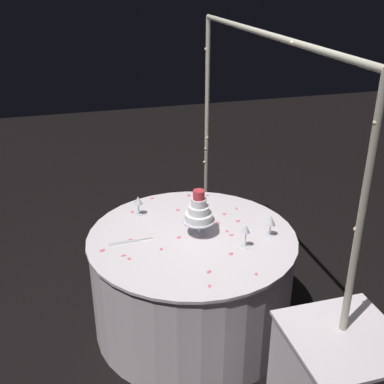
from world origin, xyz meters
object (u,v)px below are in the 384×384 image
at_px(wine_glass_2, 246,231).
at_px(cake_knife, 134,240).
at_px(tiered_cake, 199,212).
at_px(main_table, 192,281).
at_px(wine_glass_0, 138,201).
at_px(decorative_arch, 259,140).
at_px(wine_glass_1, 271,221).

distance_m(wine_glass_2, cake_knife, 0.74).
bearing_deg(tiered_cake, main_table, -73.52).
xyz_separation_m(wine_glass_0, wine_glass_2, (0.63, 0.59, 0.01)).
bearing_deg(tiered_cake, decorative_arch, 88.05).
xyz_separation_m(decorative_arch, main_table, (0.00, -0.45, -1.01)).
bearing_deg(wine_glass_0, decorative_arch, 61.35).
bearing_deg(decorative_arch, main_table, -89.84).
bearing_deg(wine_glass_0, wine_glass_2, 42.83).
height_order(wine_glass_0, wine_glass_2, wine_glass_2).
relative_size(tiered_cake, wine_glass_2, 2.03).
bearing_deg(wine_glass_0, cake_knife, -14.83).
distance_m(main_table, wine_glass_1, 0.71).
distance_m(decorative_arch, wine_glass_1, 0.55).
relative_size(decorative_arch, wine_glass_2, 14.29).
relative_size(main_table, wine_glass_1, 9.71).
xyz_separation_m(wine_glass_0, wine_glass_1, (0.54, 0.80, -0.00)).
bearing_deg(tiered_cake, wine_glass_1, 72.04).
distance_m(main_table, tiered_cake, 0.54).
relative_size(wine_glass_0, wine_glass_2, 0.90).
bearing_deg(cake_knife, tiered_cake, 86.88).
bearing_deg(wine_glass_2, main_table, -127.56).
bearing_deg(wine_glass_2, tiered_cake, -134.67).
bearing_deg(decorative_arch, wine_glass_1, 23.79).
relative_size(tiered_cake, cake_knife, 1.10).
bearing_deg(cake_knife, decorative_arch, 87.43).
bearing_deg(wine_glass_2, cake_knife, -111.21).
distance_m(tiered_cake, cake_knife, 0.47).
height_order(wine_glass_1, wine_glass_2, wine_glass_2).
height_order(tiered_cake, wine_glass_0, tiered_cake).
relative_size(main_table, wine_glass_0, 9.80).
relative_size(wine_glass_0, cake_knife, 0.49).
xyz_separation_m(decorative_arch, wine_glass_1, (0.13, 0.06, -0.53)).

